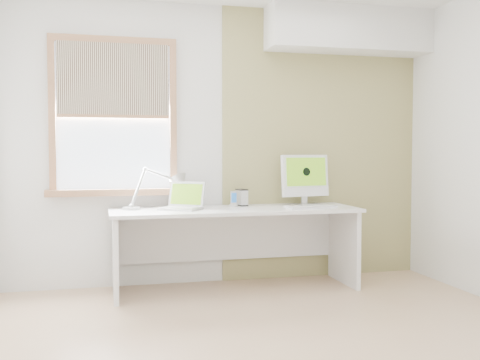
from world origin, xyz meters
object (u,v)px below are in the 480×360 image
object	(u,v)px
desk	(234,229)
laptop	(183,202)
external_drive	(242,197)
imac	(305,177)
desk_lamp	(171,186)

from	to	relation	value
desk	laptop	size ratio (longest dim) A/B	5.05
external_drive	imac	xyz separation A→B (m)	(0.61, -0.04, 0.19)
desk_lamp	external_drive	bearing A→B (deg)	2.11
imac	desk_lamp	bearing A→B (deg)	179.25
laptop	desk_lamp	bearing A→B (deg)	119.31
desk	laptop	xyz separation A→B (m)	(-0.46, -0.02, 0.25)
desk_lamp	laptop	distance (m)	0.22
external_drive	laptop	bearing A→B (deg)	-163.09
laptop	imac	bearing A→B (deg)	6.45
desk_lamp	laptop	bearing A→B (deg)	-60.69
desk	external_drive	xyz separation A→B (m)	(0.12, 0.16, 0.27)
desk_lamp	external_drive	xyz separation A→B (m)	(0.66, 0.02, -0.12)
desk	laptop	distance (m)	0.53
external_drive	imac	bearing A→B (deg)	-3.85
imac	laptop	bearing A→B (deg)	-173.55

